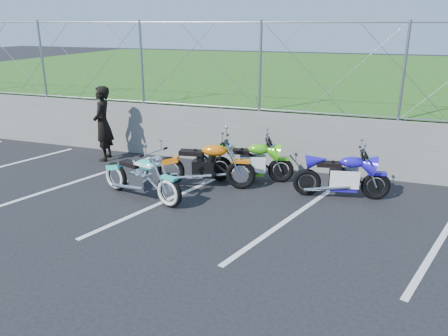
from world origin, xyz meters
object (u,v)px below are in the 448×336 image
(cruiser_turquoise, at_px, (142,179))
(naked_orange, at_px, (206,166))
(sportbike_blue, at_px, (343,177))
(sportbike_green, at_px, (252,163))
(person_standing, at_px, (103,124))

(cruiser_turquoise, distance_m, naked_orange, 1.37)
(naked_orange, height_order, sportbike_blue, naked_orange)
(sportbike_green, bearing_deg, sportbike_blue, -23.26)
(naked_orange, xyz_separation_m, person_standing, (-3.06, 0.93, 0.46))
(sportbike_green, distance_m, person_standing, 3.90)
(person_standing, bearing_deg, sportbike_blue, 66.00)
(sportbike_blue, height_order, person_standing, person_standing)
(sportbike_green, relative_size, sportbike_blue, 0.99)
(sportbike_blue, bearing_deg, cruiser_turquoise, -170.14)
(cruiser_turquoise, distance_m, person_standing, 2.93)
(naked_orange, relative_size, person_standing, 1.15)
(sportbike_green, distance_m, sportbike_blue, 1.93)
(person_standing, bearing_deg, sportbike_green, 67.27)
(naked_orange, relative_size, sportbike_green, 1.15)
(sportbike_blue, xyz_separation_m, person_standing, (-5.76, 0.62, 0.50))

